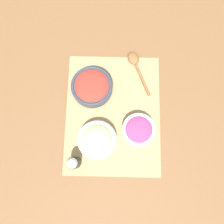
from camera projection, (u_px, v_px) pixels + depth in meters
name	position (u px, v px, depth m)	size (l,w,h in m)	color
ground_plane	(112.00, 114.00, 0.92)	(3.00, 3.00, 0.00)	brown
placemat	(112.00, 114.00, 0.92)	(0.51, 0.39, 0.00)	#937F56
cucumber_bowl	(96.00, 140.00, 0.86)	(0.15, 0.15, 0.07)	silver
tomato_bowl	(91.00, 87.00, 0.91)	(0.17, 0.17, 0.06)	#333842
onion_bowl	(138.00, 130.00, 0.87)	(0.13, 0.13, 0.06)	silver
wooden_spoon	(134.00, 63.00, 0.95)	(0.21, 0.11, 0.03)	brown
pepper_shaker	(73.00, 163.00, 0.82)	(0.05, 0.05, 0.10)	black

